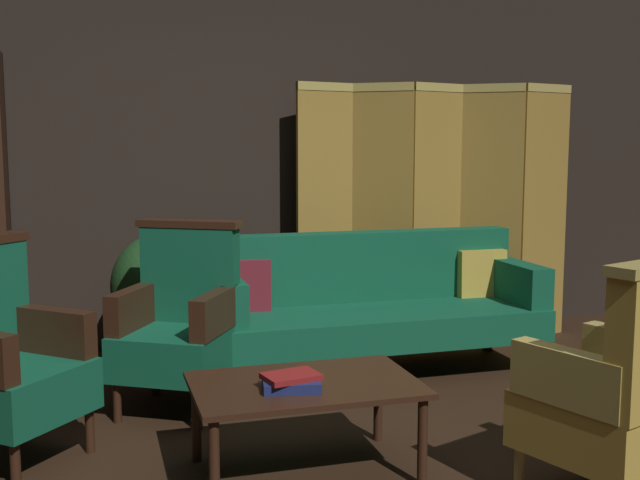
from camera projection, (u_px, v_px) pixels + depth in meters
name	position (u px, v px, depth m)	size (l,w,h in m)	color
ground_plane	(369.00, 466.00, 3.59)	(10.00, 10.00, 0.00)	black
back_wall	(256.00, 152.00, 5.75)	(7.20, 0.10, 2.80)	black
folding_screen	(437.00, 209.00, 5.78)	(2.09, 0.45, 1.90)	olive
velvet_couch	(373.00, 301.00, 5.07)	(2.12, 0.78, 0.88)	black
coffee_table	(305.00, 392.00, 3.47)	(1.00, 0.64, 0.42)	black
armchair_gilt_accent	(619.00, 391.00, 3.12)	(0.74, 0.74, 1.04)	tan
armchair_wing_left	(2.00, 358.00, 3.60)	(0.81, 0.82, 1.04)	black
armchair_wing_right	(179.00, 322.00, 4.31)	(0.79, 0.79, 1.04)	black
potted_plant	(156.00, 291.00, 5.10)	(0.58, 0.58, 0.88)	brown
book_navy_cloth	(291.00, 384.00, 3.37)	(0.24, 0.18, 0.04)	navy
book_red_leather	(291.00, 376.00, 3.36)	(0.23, 0.16, 0.02)	maroon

